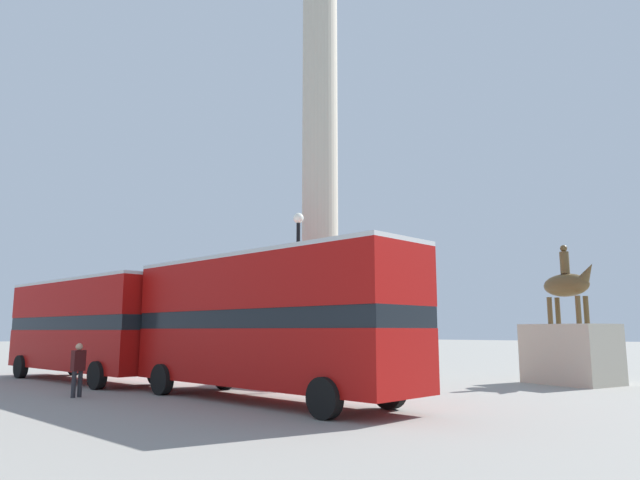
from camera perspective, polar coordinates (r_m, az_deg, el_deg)
The scene contains 7 objects.
ground_plane at distance 23.92m, azimuth 0.00°, elevation -14.05°, with size 200.00×200.00×0.00m, color gray.
monument_column at distance 24.41m, azimuth 0.00°, elevation 3.47°, with size 4.97×4.97×23.19m.
bus_a at distance 17.61m, azimuth -5.48°, elevation -7.93°, with size 10.83×3.58×4.39m.
bus_b at distance 26.23m, azimuth -22.26°, elevation -7.85°, with size 10.43×3.23×4.20m.
equestrian_statue at distance 25.12m, azimuth 23.76°, elevation -9.65°, with size 3.77×3.21×5.55m.
street_lamp at distance 20.45m, azimuth -2.22°, elevation -5.56°, with size 0.38×0.38×6.34m.
pedestrian_near_lamp at distance 20.13m, azimuth -23.05°, elevation -11.60°, with size 0.26×0.47×1.69m.
Camera 1 is at (15.06, -18.47, 2.10)m, focal length 32.00 mm.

